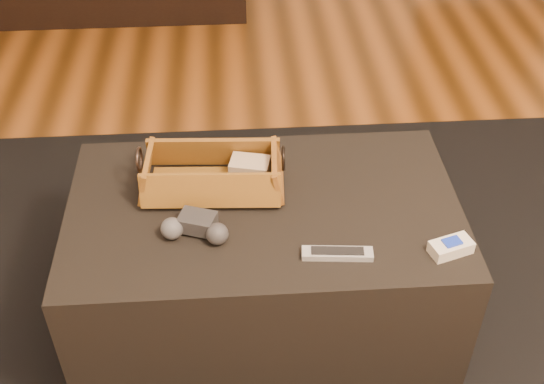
{
  "coord_description": "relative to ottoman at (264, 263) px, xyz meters",
  "views": [
    {
      "loc": [
        -0.19,
        -0.92,
        1.57
      ],
      "look_at": [
        -0.1,
        0.36,
        0.49
      ],
      "focal_mm": 45.0,
      "sensor_mm": 36.0,
      "label": 1
    }
  ],
  "objects": [
    {
      "name": "silver_remote",
      "position": [
        0.16,
        -0.19,
        0.22
      ],
      "size": [
        0.17,
        0.05,
        0.02
      ],
      "color": "#AFB2B7",
      "rests_on": "ottoman"
    },
    {
      "name": "cloth_bundle",
      "position": [
        -0.03,
        0.1,
        0.25
      ],
      "size": [
        0.11,
        0.09,
        0.06
      ],
      "primitive_type": "cube",
      "rotation": [
        0.0,
        0.0,
        -0.23
      ],
      "color": "tan",
      "rests_on": "wicker_basket"
    },
    {
      "name": "ottoman",
      "position": [
        0.0,
        0.0,
        0.0
      ],
      "size": [
        1.0,
        0.6,
        0.42
      ],
      "primitive_type": "cube",
      "color": "black",
      "rests_on": "area_rug"
    },
    {
      "name": "cream_gadget",
      "position": [
        0.43,
        -0.2,
        0.23
      ],
      "size": [
        0.11,
        0.08,
        0.04
      ],
      "color": "silver",
      "rests_on": "ottoman"
    },
    {
      "name": "game_controller",
      "position": [
        -0.17,
        -0.1,
        0.24
      ],
      "size": [
        0.17,
        0.12,
        0.05
      ],
      "color": "#28282A",
      "rests_on": "ottoman"
    },
    {
      "name": "area_rug",
      "position": [
        0.0,
        -0.05,
        -0.22
      ],
      "size": [
        2.6,
        2.0,
        0.01
      ],
      "primitive_type": "cube",
      "color": "black",
      "rests_on": "floor"
    },
    {
      "name": "wicker_basket",
      "position": [
        -0.13,
        0.08,
        0.25
      ],
      "size": [
        0.38,
        0.21,
        0.13
      ],
      "color": "olive",
      "rests_on": "ottoman"
    },
    {
      "name": "tv_remote",
      "position": [
        -0.15,
        0.07,
        0.23
      ],
      "size": [
        0.19,
        0.05,
        0.02
      ],
      "primitive_type": "cube",
      "rotation": [
        0.0,
        0.0,
        0.05
      ],
      "color": "black",
      "rests_on": "wicker_basket"
    }
  ]
}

